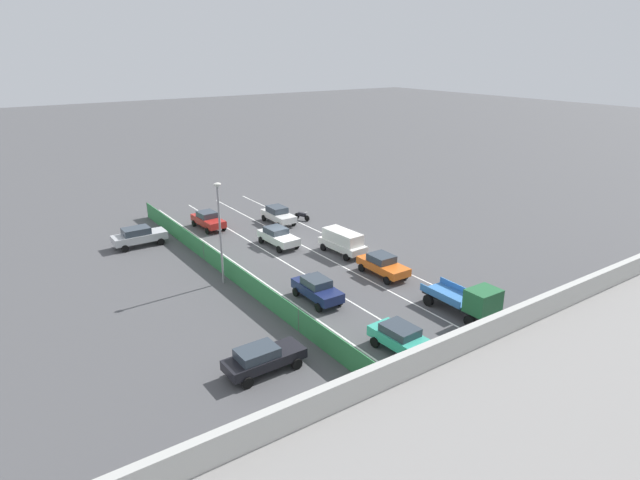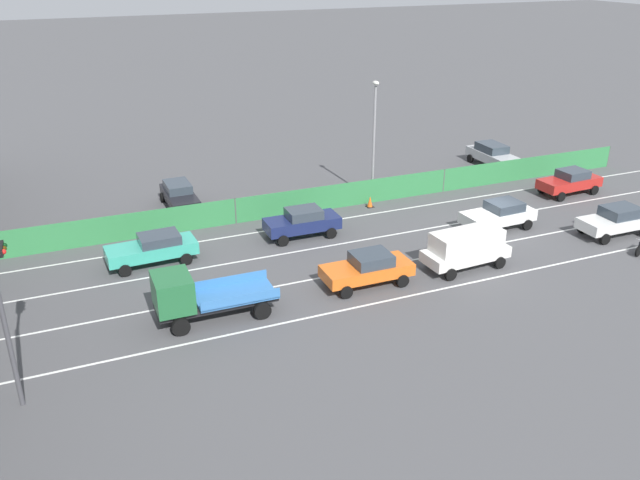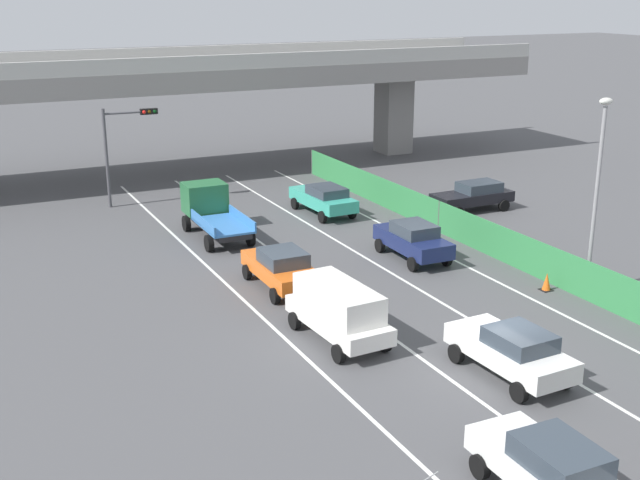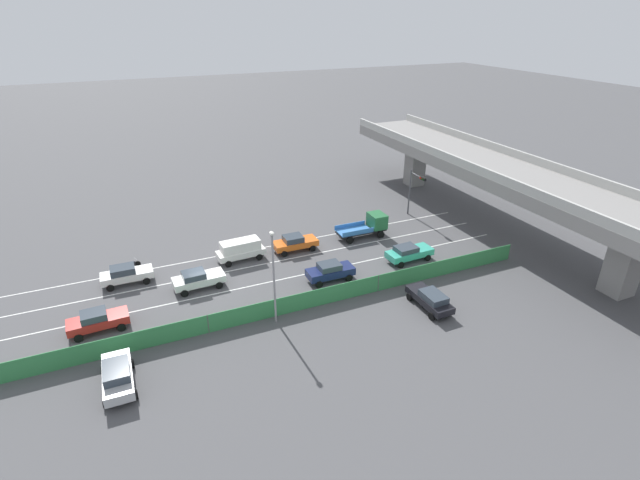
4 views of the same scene
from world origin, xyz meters
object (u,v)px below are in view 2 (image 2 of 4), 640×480
street_lamp (374,130)px  car_taxi_teal (153,248)px  car_van_white (466,247)px  traffic_cone (370,202)px  car_sedan_navy (302,221)px  parked_sedan_dark (179,194)px  car_sedan_white (617,220)px  car_sedan_red (570,181)px  flatbed_truck_blue (194,296)px  car_hatchback_white (499,214)px  car_taxi_orange (368,268)px  traffic_light (4,299)px  parked_wagon_silver (493,154)px

street_lamp → car_taxi_teal: bearing=106.1°
car_van_white → traffic_cone: size_ratio=6.43×
car_sedan_navy → street_lamp: bearing=-58.1°
car_van_white → parked_sedan_dark: car_van_white is taller
car_sedan_white → traffic_cone: size_ratio=6.09×
car_sedan_red → street_lamp: 14.06m
car_sedan_red → flatbed_truck_blue: (-6.62, 27.29, 0.31)m
car_hatchback_white → car_taxi_orange: bearing=108.0°
car_hatchback_white → traffic_light: (-5.94, 26.31, 2.96)m
car_sedan_red → parked_wagon_silver: parked_wagon_silver is taller
car_taxi_teal → traffic_cone: bearing=-78.1°
car_sedan_navy → parked_sedan_dark: bearing=36.9°
car_sedan_white → parked_sedan_dark: (14.29, 22.54, -0.04)m
car_sedan_navy → car_taxi_orange: size_ratio=0.96×
parked_sedan_dark → street_lamp: street_lamp is taller
car_sedan_red → car_sedan_navy: (0.28, 19.43, 0.02)m
car_sedan_white → traffic_light: traffic_light is taller
car_sedan_navy → car_hatchback_white: (-3.43, -11.22, -0.02)m
parked_wagon_silver → street_lamp: (-2.77, 11.72, 3.73)m
car_van_white → car_sedan_white: car_van_white is taller
car_sedan_red → parked_sedan_dark: (7.74, 25.02, -0.02)m
car_sedan_navy → parked_wagon_silver: size_ratio=0.93×
car_sedan_navy → car_taxi_orange: (-6.81, -0.81, -0.03)m
parked_sedan_dark → traffic_cone: bearing=-112.5°
car_sedan_white → traffic_light: bearing=94.5°
parked_wagon_silver → traffic_cone: size_ratio=6.40×
traffic_light → traffic_cone: traffic_light is taller
parked_wagon_silver → car_sedan_navy: bearing=110.6°
traffic_cone → parked_wagon_silver: bearing=-71.8°
car_taxi_orange → street_lamp: 12.94m
car_sedan_red → car_van_white: car_van_white is taller
car_sedan_navy → parked_sedan_dark: size_ratio=0.95×
street_lamp → car_van_white: bearing=178.7°
car_sedan_red → flatbed_truck_blue: 28.09m
car_hatchback_white → traffic_light: size_ratio=0.82×
car_taxi_teal → traffic_light: (-9.10, 6.51, 2.98)m
car_sedan_navy → parked_sedan_dark: car_sedan_navy is taller
car_taxi_orange → car_sedan_white: car_sedan_white is taller
street_lamp → flatbed_truck_blue: bearing=127.2°
parked_wagon_silver → traffic_cone: 13.23m
car_sedan_navy → flatbed_truck_blue: size_ratio=0.80×
car_taxi_teal → car_van_white: bearing=-114.5°
car_hatchback_white → parked_sedan_dark: car_hatchback_white is taller
car_sedan_white → traffic_light: (-2.54, 32.04, 2.94)m
car_taxi_teal → car_sedan_white: car_sedan_white is taller
car_hatchback_white → flatbed_truck_blue: (-3.47, 19.09, 0.32)m
flatbed_truck_blue → parked_sedan_dark: (14.36, -2.27, -0.34)m
car_taxi_teal → street_lamp: bearing=-73.9°
flatbed_truck_blue → parked_sedan_dark: size_ratio=1.19×
car_van_white → traffic_cone: car_van_white is taller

